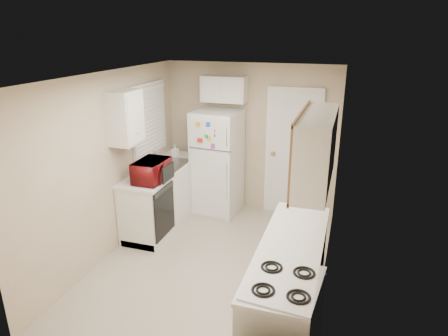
% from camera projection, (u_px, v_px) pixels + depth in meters
% --- Properties ---
extents(floor, '(3.80, 3.80, 0.00)m').
position_uv_depth(floor, '(212.00, 263.00, 5.19)').
color(floor, '#BFB39F').
rests_on(floor, ground).
extents(ceiling, '(3.80, 3.80, 0.00)m').
position_uv_depth(ceiling, '(210.00, 75.00, 4.40)').
color(ceiling, white).
rests_on(ceiling, floor).
extents(wall_left, '(3.80, 3.80, 0.00)m').
position_uv_depth(wall_left, '(110.00, 166.00, 5.20)').
color(wall_left, '#BEAA8B').
rests_on(wall_left, floor).
extents(wall_right, '(3.80, 3.80, 0.00)m').
position_uv_depth(wall_right, '(331.00, 191.00, 4.39)').
color(wall_right, '#BEAA8B').
rests_on(wall_right, floor).
extents(wall_back, '(2.80, 2.80, 0.00)m').
position_uv_depth(wall_back, '(250.00, 138.00, 6.50)').
color(wall_back, '#BEAA8B').
rests_on(wall_back, floor).
extents(wall_front, '(2.80, 2.80, 0.00)m').
position_uv_depth(wall_front, '(129.00, 259.00, 3.09)').
color(wall_front, '#BEAA8B').
rests_on(wall_front, floor).
extents(left_counter, '(0.60, 1.80, 0.90)m').
position_uv_depth(left_counter, '(164.00, 195.00, 6.17)').
color(left_counter, silver).
rests_on(left_counter, floor).
extents(dishwasher, '(0.03, 0.58, 0.72)m').
position_uv_depth(dishwasher, '(164.00, 211.00, 5.53)').
color(dishwasher, black).
rests_on(dishwasher, floor).
extents(sink, '(0.54, 0.74, 0.16)m').
position_uv_depth(sink, '(167.00, 167.00, 6.17)').
color(sink, gray).
rests_on(sink, left_counter).
extents(microwave, '(0.54, 0.30, 0.36)m').
position_uv_depth(microwave, '(152.00, 171.00, 5.45)').
color(microwave, maroon).
rests_on(microwave, left_counter).
extents(soap_bottle, '(0.11, 0.11, 0.21)m').
position_uv_depth(soap_bottle, '(175.00, 151.00, 6.50)').
color(soap_bottle, silver).
rests_on(soap_bottle, left_counter).
extents(window_blinds, '(0.10, 0.98, 1.08)m').
position_uv_depth(window_blinds, '(149.00, 119.00, 6.00)').
color(window_blinds, silver).
rests_on(window_blinds, wall_left).
extents(upper_cabinet_left, '(0.30, 0.45, 0.70)m').
position_uv_depth(upper_cabinet_left, '(126.00, 118.00, 5.16)').
color(upper_cabinet_left, silver).
rests_on(upper_cabinet_left, wall_left).
extents(refrigerator, '(0.75, 0.73, 1.68)m').
position_uv_depth(refrigerator, '(217.00, 163.00, 6.44)').
color(refrigerator, silver).
rests_on(refrigerator, floor).
extents(cabinet_over_fridge, '(0.70, 0.30, 0.40)m').
position_uv_depth(cabinet_over_fridge, '(224.00, 89.00, 6.22)').
color(cabinet_over_fridge, silver).
rests_on(cabinet_over_fridge, wall_back).
extents(interior_door, '(0.86, 0.06, 2.08)m').
position_uv_depth(interior_door, '(292.00, 153.00, 6.32)').
color(interior_door, silver).
rests_on(interior_door, floor).
extents(right_counter, '(0.60, 2.00, 0.90)m').
position_uv_depth(right_counter, '(288.00, 285.00, 4.00)').
color(right_counter, silver).
rests_on(right_counter, floor).
extents(stove, '(0.64, 0.76, 0.87)m').
position_uv_depth(stove, '(282.00, 329.00, 3.44)').
color(stove, silver).
rests_on(stove, floor).
extents(upper_cabinet_right, '(0.30, 1.20, 0.70)m').
position_uv_depth(upper_cabinet_right, '(317.00, 150.00, 3.78)').
color(upper_cabinet_right, silver).
rests_on(upper_cabinet_right, wall_right).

